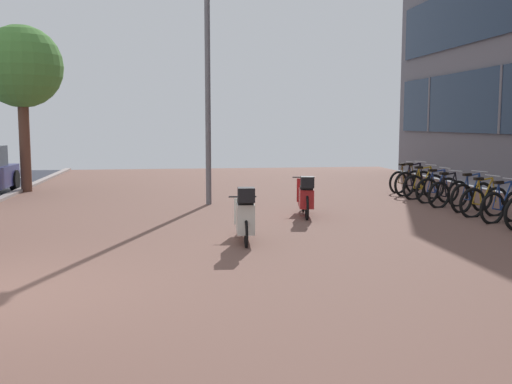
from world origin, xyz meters
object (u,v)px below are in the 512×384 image
bicycle_rack_09 (414,183)px  bicycle_rack_10 (406,181)px  lamp_post (208,70)px  street_tree (21,68)px  bicycle_rack_05 (472,197)px  scooter_near (245,216)px  bicycle_rack_06 (448,194)px  bicycle_rack_08 (424,187)px  bicycle_rack_04 (484,202)px  scooter_mid (306,197)px  bicycle_rack_03 (504,207)px  bicycle_rack_07 (437,190)px

bicycle_rack_09 → bicycle_rack_10: 0.79m
lamp_post → street_tree: size_ratio=1.24×
bicycle_rack_05 → scooter_near: scooter_near is taller
bicycle_rack_06 → bicycle_rack_08: bicycle_rack_08 is taller
bicycle_rack_04 → bicycle_rack_05: (0.12, 0.78, 0.01)m
bicycle_rack_06 → street_tree: bearing=156.1°
bicycle_rack_09 → bicycle_rack_10: bearing=84.0°
bicycle_rack_10 → scooter_mid: 5.75m
bicycle_rack_03 → scooter_near: 5.81m
bicycle_rack_09 → street_tree: bearing=166.9°
bicycle_rack_03 → bicycle_rack_07: bicycle_rack_07 is taller
bicycle_rack_06 → bicycle_rack_07: bicycle_rack_07 is taller
bicycle_rack_04 → bicycle_rack_05: 0.79m
bicycle_rack_06 → street_tree: street_tree is taller
bicycle_rack_04 → bicycle_rack_05: bicycle_rack_05 is taller
bicycle_rack_04 → street_tree: size_ratio=0.26×
bicycle_rack_03 → bicycle_rack_08: 3.91m
scooter_near → street_tree: street_tree is taller
bicycle_rack_03 → lamp_post: 7.66m
bicycle_rack_07 → street_tree: size_ratio=0.27×
bicycle_rack_03 → bicycle_rack_10: bearing=89.3°
bicycle_rack_05 → scooter_near: bearing=-153.0°
bicycle_rack_09 → scooter_mid: (-3.93, -3.33, 0.08)m
bicycle_rack_07 → scooter_mid: (-3.92, -1.77, 0.10)m
scooter_mid → scooter_near: bearing=-121.9°
bicycle_rack_09 → bicycle_rack_10: size_ratio=1.08×
bicycle_rack_07 → scooter_near: bearing=-141.3°
bicycle_rack_05 → street_tree: size_ratio=0.27×
scooter_near → scooter_mid: 3.21m
bicycle_rack_06 → lamp_post: 6.77m
scooter_mid → street_tree: 10.03m
bicycle_rack_06 → bicycle_rack_10: bearing=87.1°
bicycle_rack_03 → bicycle_rack_04: (-0.01, 0.78, 0.00)m
bicycle_rack_04 → bicycle_rack_09: 3.90m
bicycle_rack_04 → bicycle_rack_10: bicycle_rack_04 is taller
bicycle_rack_04 → bicycle_rack_10: 4.69m
bicycle_rack_04 → bicycle_rack_08: bearing=91.0°
bicycle_rack_04 → lamp_post: 7.31m
bicycle_rack_09 → street_tree: street_tree is taller
bicycle_rack_03 → bicycle_rack_09: 4.69m
bicycle_rack_04 → scooter_near: size_ratio=0.77×
bicycle_rack_05 → bicycle_rack_10: bicycle_rack_05 is taller
bicycle_rack_03 → lamp_post: size_ratio=0.21×
bicycle_rack_04 → bicycle_rack_09: bearing=90.2°
bicycle_rack_07 → bicycle_rack_09: size_ratio=0.96×
bicycle_rack_10 → bicycle_rack_09: bearing=-96.0°
bicycle_rack_05 → lamp_post: bearing=160.9°
scooter_near → bicycle_rack_03: bearing=13.6°
bicycle_rack_09 → lamp_post: bearing=-170.4°
bicycle_rack_04 → bicycle_rack_06: bearing=93.2°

